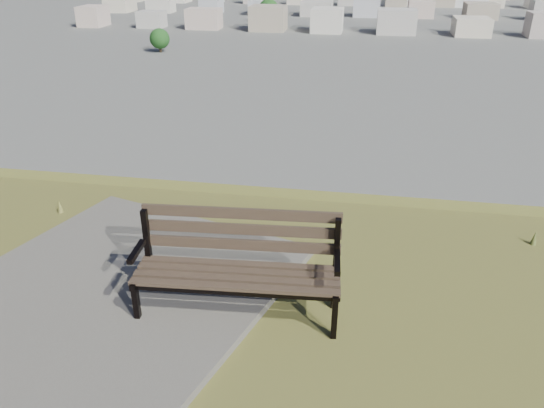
# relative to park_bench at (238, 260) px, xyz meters

# --- Properties ---
(park_bench) EXTENTS (2.04, 0.78, 1.05)m
(park_bench) POSITION_rel_park_bench_xyz_m (0.00, 0.00, 0.00)
(park_bench) COLOR #3C3222
(park_bench) RESTS_ON hilltop_mesa
(gravel_patch) EXTENTS (4.41, 5.33, 0.09)m
(gravel_patch) POSITION_rel_park_bench_xyz_m (-1.55, -0.49, -0.55)
(gravel_patch) COLOR #635F56
(gravel_patch) RESTS_ON hilltop_mesa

